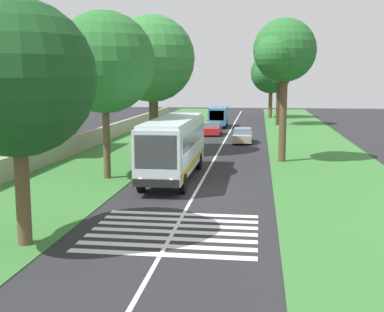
# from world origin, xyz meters

# --- Properties ---
(ground) EXTENTS (160.00, 160.00, 0.00)m
(ground) POSITION_xyz_m (0.00, 0.00, 0.00)
(ground) COLOR #262628
(grass_verge_left) EXTENTS (120.00, 8.00, 0.04)m
(grass_verge_left) POSITION_xyz_m (15.00, 8.20, 0.02)
(grass_verge_left) COLOR #387533
(grass_verge_left) RESTS_ON ground
(grass_verge_right) EXTENTS (120.00, 8.00, 0.04)m
(grass_verge_right) POSITION_xyz_m (15.00, -8.20, 0.02)
(grass_verge_right) COLOR #387533
(grass_verge_right) RESTS_ON ground
(centre_line) EXTENTS (110.00, 0.16, 0.01)m
(centre_line) POSITION_xyz_m (15.00, 0.00, 0.00)
(centre_line) COLOR silver
(centre_line) RESTS_ON ground
(coach_bus) EXTENTS (11.16, 2.62, 3.73)m
(coach_bus) POSITION_xyz_m (3.57, 1.80, 2.15)
(coach_bus) COLOR silver
(coach_bus) RESTS_ON ground
(zebra_crossing) EXTENTS (5.85, 6.80, 0.01)m
(zebra_crossing) POSITION_xyz_m (-7.26, 0.00, 0.00)
(zebra_crossing) COLOR silver
(zebra_crossing) RESTS_ON ground
(trailing_car_0) EXTENTS (4.30, 1.78, 1.43)m
(trailing_car_0) POSITION_xyz_m (21.80, -1.83, 0.67)
(trailing_car_0) COLOR #B7A893
(trailing_car_0) RESTS_ON ground
(trailing_car_1) EXTENTS (4.30, 1.78, 1.43)m
(trailing_car_1) POSITION_xyz_m (28.22, 1.66, 0.67)
(trailing_car_1) COLOR #B21E1E
(trailing_car_1) RESTS_ON ground
(trailing_minibus_0) EXTENTS (6.00, 2.14, 2.53)m
(trailing_minibus_0) POSITION_xyz_m (37.16, 1.73, 1.55)
(trailing_minibus_0) COLOR teal
(trailing_minibus_0) RESTS_ON ground
(roadside_tree_left_0) EXTENTS (8.32, 6.93, 11.13)m
(roadside_tree_left_0) POSITION_xyz_m (13.64, 5.47, 7.50)
(roadside_tree_left_0) COLOR brown
(roadside_tree_left_0) RESTS_ON grass_verge_left
(roadside_tree_left_1) EXTENTS (7.14, 6.11, 10.11)m
(roadside_tree_left_1) POSITION_xyz_m (3.23, 6.01, 6.93)
(roadside_tree_left_1) COLOR brown
(roadside_tree_left_1) RESTS_ON grass_verge_left
(roadside_tree_left_2) EXTENTS (7.09, 5.65, 8.96)m
(roadside_tree_left_2) POSITION_xyz_m (-9.48, 5.37, 5.98)
(roadside_tree_left_2) COLOR brown
(roadside_tree_left_2) RESTS_ON grass_verge_left
(roadside_tree_right_0) EXTENTS (7.27, 6.26, 10.03)m
(roadside_tree_right_0) POSITION_xyz_m (53.24, -4.90, 6.77)
(roadside_tree_right_0) COLOR brown
(roadside_tree_right_0) RESTS_ON grass_verge_right
(roadside_tree_right_1) EXTENTS (6.45, 5.37, 10.87)m
(roadside_tree_right_1) POSITION_xyz_m (40.78, -5.68, 8.04)
(roadside_tree_right_1) COLOR #3D2D1E
(roadside_tree_right_1) RESTS_ON grass_verge_right
(roadside_tree_right_2) EXTENTS (5.34, 4.55, 10.39)m
(roadside_tree_right_2) POSITION_xyz_m (10.94, -4.97, 7.98)
(roadside_tree_right_2) COLOR brown
(roadside_tree_right_2) RESTS_ON grass_verge_right
(utility_pole) EXTENTS (0.24, 1.40, 7.25)m
(utility_pole) POSITION_xyz_m (16.73, 5.53, 3.81)
(utility_pole) COLOR #473828
(utility_pole) RESTS_ON grass_verge_left
(roadside_wall) EXTENTS (70.00, 0.40, 1.45)m
(roadside_wall) POSITION_xyz_m (20.00, 11.60, 0.77)
(roadside_wall) COLOR #9E937F
(roadside_wall) RESTS_ON grass_verge_left
(roadside_building) EXTENTS (9.03, 9.78, 6.70)m
(roadside_building) POSITION_xyz_m (12.49, 17.71, 3.39)
(roadside_building) COLOR beige
(roadside_building) RESTS_ON ground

